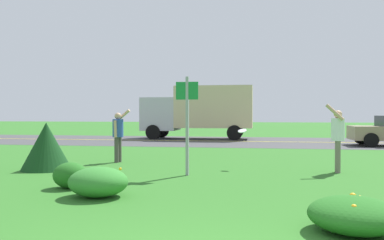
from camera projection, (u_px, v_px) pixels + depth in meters
The scene contains 12 objects.
ground_plane at pixel (241, 162), 12.51m from camera, with size 120.00×120.00×0.00m, color #2D6B23.
highway_strip at pixel (248, 141), 21.79m from camera, with size 120.00×8.45×0.01m, color #424244.
highway_center_stripe at pixel (248, 141), 21.79m from camera, with size 120.00×0.16×0.00m, color yellow.
daylily_clump_mid_center at pixel (354, 215), 5.09m from camera, with size 1.17×1.17×0.47m.
daylily_clump_mid_right at pixel (98, 182), 7.28m from camera, with size 1.11×0.99×0.55m.
daylily_clump_front_left at pixel (70, 175), 8.14m from camera, with size 0.71×0.62×0.53m.
sign_post_near_path at pixel (187, 116), 9.81m from camera, with size 0.56×0.10×2.46m.
evergreen_shrub_side at pixel (46, 146), 10.81m from camera, with size 1.35×1.35×1.30m, color #143D19.
person_thrower_blue_shirt at pixel (118, 133), 12.48m from camera, with size 0.53×0.52×1.69m.
person_catcher_white_shirt at pixel (338, 135), 10.30m from camera, with size 0.52×0.52×1.80m.
frisbee_white at pixel (242, 131), 11.10m from camera, with size 0.26×0.24×0.14m.
box_truck_silver at pixel (200, 109), 24.13m from camera, with size 6.70×2.46×3.20m.
Camera 1 is at (0.50, -3.17, 1.54)m, focal length 36.87 mm.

